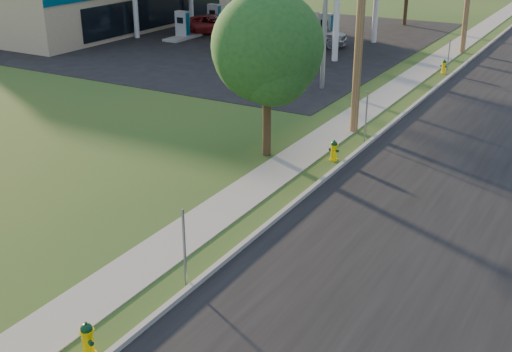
# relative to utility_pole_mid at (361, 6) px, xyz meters

# --- Properties ---
(road) EXTENTS (8.00, 120.00, 0.02)m
(road) POSITION_rel_utility_pole_mid_xyz_m (5.10, -7.00, -4.94)
(road) COLOR black
(road) RESTS_ON ground
(curb) EXTENTS (0.15, 120.00, 0.15)m
(curb) POSITION_rel_utility_pole_mid_xyz_m (1.10, -7.00, -4.88)
(curb) COLOR gray
(curb) RESTS_ON ground
(sidewalk) EXTENTS (1.50, 120.00, 0.03)m
(sidewalk) POSITION_rel_utility_pole_mid_xyz_m (-0.65, -7.00, -4.94)
(sidewalk) COLOR #9A978B
(sidewalk) RESTS_ON ground
(forecourt) EXTENTS (26.00, 28.00, 0.02)m
(forecourt) POSITION_rel_utility_pole_mid_xyz_m (-15.40, 15.00, -4.94)
(forecourt) COLOR black
(forecourt) RESTS_ON ground
(utility_pole_mid) EXTENTS (1.40, 0.32, 9.80)m
(utility_pole_mid) POSITION_rel_utility_pole_mid_xyz_m (0.00, 0.00, 0.00)
(utility_pole_mid) COLOR brown
(utility_pole_mid) RESTS_ON ground
(sign_post_near) EXTENTS (0.05, 0.04, 2.00)m
(sign_post_near) POSITION_rel_utility_pole_mid_xyz_m (0.85, -12.80, -3.95)
(sign_post_near) COLOR gray
(sign_post_near) RESTS_ON ground
(sign_post_mid) EXTENTS (0.05, 0.04, 2.00)m
(sign_post_mid) POSITION_rel_utility_pole_mid_xyz_m (0.85, -1.00, -3.95)
(sign_post_mid) COLOR gray
(sign_post_mid) RESTS_ON ground
(sign_post_far) EXTENTS (0.05, 0.04, 2.00)m
(sign_post_far) POSITION_rel_utility_pole_mid_xyz_m (0.85, 11.20, -3.95)
(sign_post_far) COLOR gray
(sign_post_far) RESTS_ON ground
(fuel_pump_nw) EXTENTS (1.20, 3.20, 1.90)m
(fuel_pump_nw) POSITION_rel_utility_pole_mid_xyz_m (-17.90, 13.00, -4.23)
(fuel_pump_nw) COLOR gray
(fuel_pump_nw) RESTS_ON ground
(fuel_pump_ne) EXTENTS (1.20, 3.20, 1.90)m
(fuel_pump_ne) POSITION_rel_utility_pole_mid_xyz_m (-8.90, 13.00, -4.23)
(fuel_pump_ne) COLOR gray
(fuel_pump_ne) RESTS_ON ground
(fuel_pump_sw) EXTENTS (1.20, 3.20, 1.90)m
(fuel_pump_sw) POSITION_rel_utility_pole_mid_xyz_m (-17.90, 17.00, -4.23)
(fuel_pump_sw) COLOR gray
(fuel_pump_sw) RESTS_ON ground
(fuel_pump_se) EXTENTS (1.20, 3.20, 1.90)m
(fuel_pump_se) POSITION_rel_utility_pole_mid_xyz_m (-8.90, 17.00, -4.23)
(fuel_pump_se) COLOR gray
(fuel_pump_se) RESTS_ON ground
(tree_verge) EXTENTS (3.91, 3.91, 5.92)m
(tree_verge) POSITION_rel_utility_pole_mid_xyz_m (-1.65, -4.20, -1.14)
(tree_verge) COLOR #332716
(tree_verge) RESTS_ON ground
(hydrant_near) EXTENTS (0.42, 0.37, 0.81)m
(hydrant_near) POSITION_rel_utility_pole_mid_xyz_m (0.72, -15.95, -4.56)
(hydrant_near) COLOR #FFCB00
(hydrant_near) RESTS_ON ground
(hydrant_mid) EXTENTS (0.40, 0.35, 0.76)m
(hydrant_mid) POSITION_rel_utility_pole_mid_xyz_m (0.60, -3.41, -4.58)
(hydrant_mid) COLOR #EAC700
(hydrant_mid) RESTS_ON ground
(hydrant_far) EXTENTS (0.40, 0.35, 0.77)m
(hydrant_far) POSITION_rel_utility_pole_mid_xyz_m (0.52, 11.83, -4.58)
(hydrant_far) COLOR yellow
(hydrant_far) RESTS_ON ground
(car_red) EXTENTS (5.43, 3.81, 1.38)m
(car_red) POSITION_rel_utility_pole_mid_xyz_m (-16.95, 15.64, -4.27)
(car_red) COLOR maroon
(car_red) RESTS_ON ground
(car_silver) EXTENTS (5.10, 3.04, 1.63)m
(car_silver) POSITION_rel_utility_pole_mid_xyz_m (-9.12, 15.14, -4.14)
(car_silver) COLOR #ADAFB5
(car_silver) RESTS_ON ground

